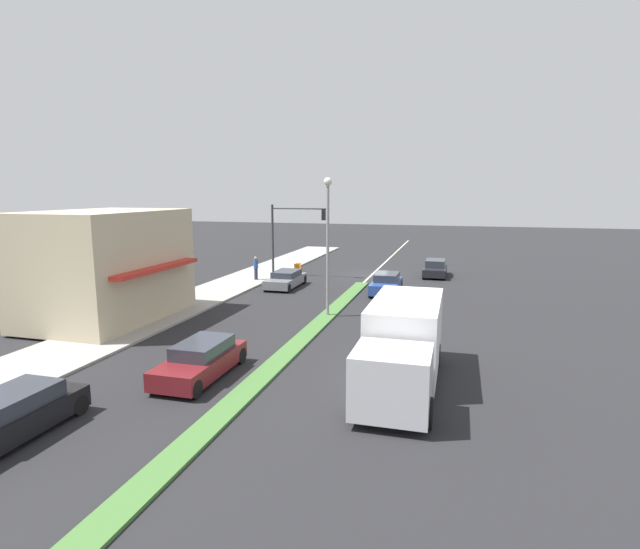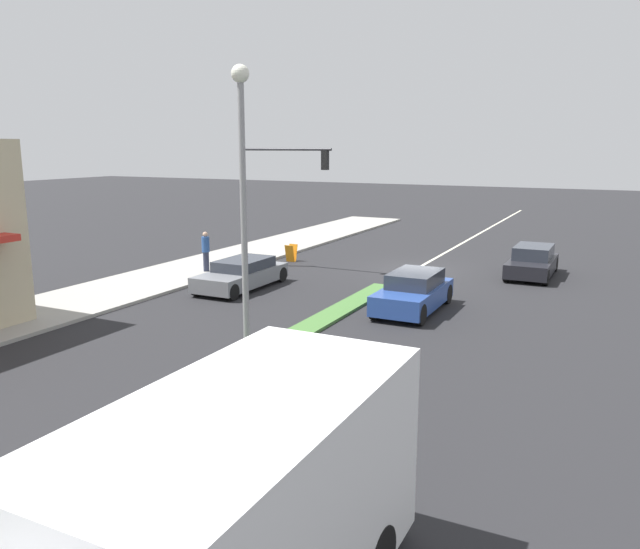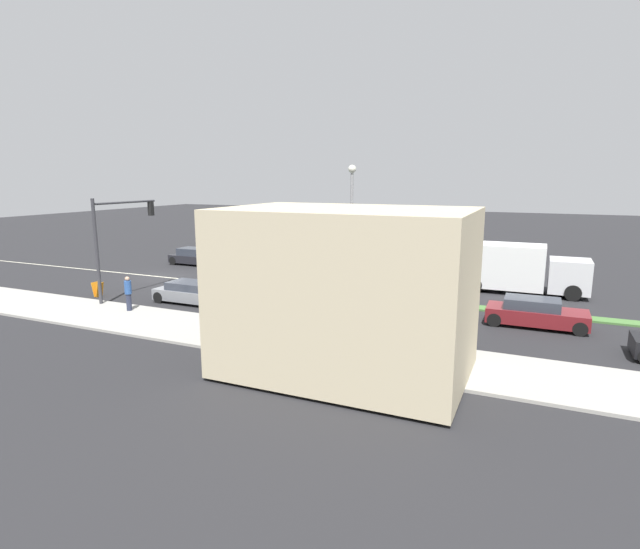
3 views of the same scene
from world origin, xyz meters
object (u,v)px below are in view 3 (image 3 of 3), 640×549
at_px(traffic_signal_main, 116,231).
at_px(warning_aframe_sign, 98,289).
at_px(delivery_truck, 515,268).
at_px(sedan_maroon, 535,313).
at_px(pedestrian, 128,293).
at_px(suv_grey, 194,293).
at_px(coupe_blue, 265,270).
at_px(street_lamp, 352,214).
at_px(sedan_dark, 195,257).

xyz_separation_m(traffic_signal_main, warning_aframe_sign, (-0.05, -1.82, -3.47)).
bearing_deg(delivery_truck, sedan_maroon, 10.31).
relative_size(pedestrian, suv_grey, 0.40).
bearing_deg(warning_aframe_sign, pedestrian, 65.73).
height_order(traffic_signal_main, coupe_blue, traffic_signal_main).
xyz_separation_m(warning_aframe_sign, suv_grey, (-1.08, 5.99, 0.15)).
bearing_deg(traffic_signal_main, pedestrian, 52.56).
bearing_deg(street_lamp, coupe_blue, -107.36).
height_order(delivery_truck, sedan_maroon, delivery_truck).
distance_m(pedestrian, suv_grey, 3.49).
xyz_separation_m(warning_aframe_sign, sedan_maroon, (-3.88, 23.23, 0.21)).
bearing_deg(pedestrian, delivery_truck, 126.40).
xyz_separation_m(street_lamp, sedan_dark, (-5.00, -14.96, -4.15)).
bearing_deg(delivery_truck, pedestrian, -53.60).
bearing_deg(pedestrian, warning_aframe_sign, -114.27).
relative_size(delivery_truck, suv_grey, 1.71).
height_order(traffic_signal_main, pedestrian, traffic_signal_main).
xyz_separation_m(sedan_dark, suv_grey, (10.00, 7.63, -0.06)).
xyz_separation_m(coupe_blue, sedan_dark, (-2.80, -7.92, -0.02)).
relative_size(pedestrian, delivery_truck, 0.23).
height_order(sedan_maroon, suv_grey, sedan_maroon).
height_order(warning_aframe_sign, sedan_dark, sedan_dark).
relative_size(pedestrian, coupe_blue, 0.43).
bearing_deg(warning_aframe_sign, delivery_truck, 116.82).
relative_size(sedan_maroon, sedan_dark, 1.06).
xyz_separation_m(street_lamp, coupe_blue, (-2.20, -7.04, -4.12)).
height_order(street_lamp, coupe_blue, street_lamp).
bearing_deg(traffic_signal_main, warning_aframe_sign, -91.48).
distance_m(delivery_truck, suv_grey, 18.83).
xyz_separation_m(traffic_signal_main, pedestrian, (1.88, 2.46, -2.85)).
distance_m(traffic_signal_main, coupe_blue, 9.99).
relative_size(street_lamp, suv_grey, 1.68).
distance_m(warning_aframe_sign, delivery_truck, 24.58).
distance_m(coupe_blue, sedan_maroon, 17.51).
distance_m(street_lamp, delivery_truck, 10.48).
height_order(traffic_signal_main, sedan_maroon, traffic_signal_main).
height_order(pedestrian, coupe_blue, pedestrian).
bearing_deg(delivery_truck, street_lamp, -59.82).
distance_m(traffic_signal_main, pedestrian, 4.21).
bearing_deg(sedan_dark, warning_aframe_sign, 8.42).
bearing_deg(sedan_dark, street_lamp, 71.52).
bearing_deg(pedestrian, street_lamp, 131.52).
bearing_deg(warning_aframe_sign, coupe_blue, 142.81).
relative_size(pedestrian, sedan_dark, 0.43).
bearing_deg(sedan_dark, delivery_truck, 90.00).
height_order(coupe_blue, sedan_maroon, coupe_blue).
bearing_deg(coupe_blue, sedan_dark, -109.47).
distance_m(sedan_maroon, suv_grey, 17.47).
xyz_separation_m(warning_aframe_sign, sedan_dark, (-11.08, -1.64, 0.21)).
relative_size(warning_aframe_sign, suv_grey, 0.19).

